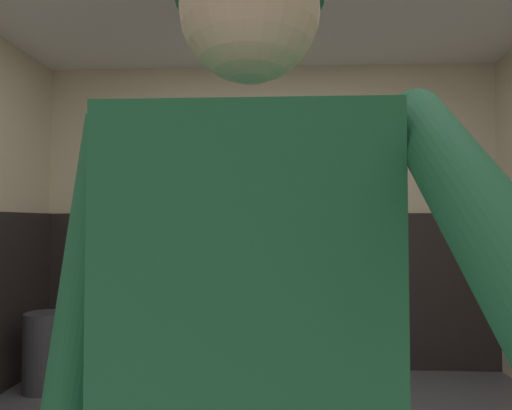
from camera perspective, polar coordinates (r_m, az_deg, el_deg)
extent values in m
cube|color=beige|center=(3.84, 1.54, -1.28)|extent=(4.35, 0.12, 2.52)
cube|color=black|center=(3.80, 1.52, -10.68)|extent=(3.75, 0.03, 1.27)
cube|color=white|center=(3.78, 7.05, -7.83)|extent=(0.40, 0.05, 0.65)
cube|color=white|center=(3.61, 7.26, -8.88)|extent=(0.34, 0.30, 0.45)
cylinder|color=#B7BABF|center=(3.75, 7.04, -3.35)|extent=(0.04, 0.04, 0.24)
cylinder|color=#B7BABF|center=(3.83, 7.14, -16.10)|extent=(0.05, 0.05, 0.55)
cube|color=#26724C|center=(0.76, -0.83, -11.43)|extent=(0.45, 0.24, 0.59)
cylinder|color=#26724C|center=(0.82, -20.34, -9.05)|extent=(0.17, 0.09, 0.56)
cylinder|color=#26724C|center=(0.57, 25.97, -0.16)|extent=(0.09, 0.50, 0.39)
sphere|color=beige|center=(0.83, -0.81, 23.22)|extent=(0.24, 0.24, 0.24)
cylinder|color=#38383D|center=(3.71, -25.16, -16.40)|extent=(0.29, 0.29, 0.55)
cube|color=silver|center=(3.76, -2.51, 1.69)|extent=(0.10, 0.07, 0.18)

